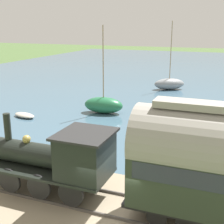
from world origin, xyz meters
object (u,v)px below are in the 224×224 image
(steam_locomotive, at_px, (61,157))
(rowboat_far_out, at_px, (24,115))
(sailboat_gray, at_px, (169,84))
(sailboat_green, at_px, (103,105))

(steam_locomotive, height_order, rowboat_far_out, steam_locomotive)
(sailboat_gray, xyz_separation_m, rowboat_far_out, (-16.22, 9.06, -0.53))
(rowboat_far_out, bearing_deg, sailboat_gray, -14.44)
(steam_locomotive, relative_size, rowboat_far_out, 2.52)
(sailboat_green, bearing_deg, rowboat_far_out, 117.28)
(steam_locomotive, bearing_deg, sailboat_green, 16.01)
(sailboat_gray, bearing_deg, steam_locomotive, 151.52)
(sailboat_gray, bearing_deg, sailboat_green, 135.06)
(sailboat_gray, relative_size, rowboat_far_out, 3.36)
(rowboat_far_out, bearing_deg, sailboat_green, -42.35)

